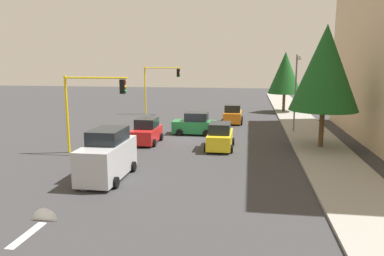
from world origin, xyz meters
The scene contains 14 objects.
ground_plane centered at (0.00, 0.00, 0.00)m, with size 120.00×120.00×0.00m, color #353538.
sidewalk_kerb centered at (-5.00, 10.50, 0.07)m, with size 80.00×4.00×0.15m, color gray.
lane_arrow_near centered at (11.51, -3.00, 0.01)m, with size 2.40×1.10×1.10m.
lane_arrow_mid centered at (17.51, -3.00, 0.01)m, with size 2.40×1.10×1.10m.
traffic_signal_near_right centered at (6.00, -5.67, 3.88)m, with size 0.36×4.59×5.47m.
traffic_signal_far_right centered at (-14.00, -5.71, 4.08)m, with size 0.36×4.59×5.77m.
street_lamp_curbside centered at (-3.61, 9.20, 4.35)m, with size 2.15×0.28×7.00m.
tree_roadside_far centered at (-18.00, 9.50, 4.99)m, with size 4.16×4.16×7.60m.
tree_roadside_near centered at (2.00, 10.50, 5.96)m, with size 4.93×4.93×9.05m.
delivery_van_silver centered at (11.23, -2.53, 1.28)m, with size 4.80×2.22×2.77m.
car_green centered at (-2.00, 0.43, 0.90)m, with size 2.10×3.81×1.98m.
car_yellow centered at (3.19, 3.08, 0.90)m, with size 3.96×2.04×1.98m.
car_orange centered at (-8.54, 3.47, 0.90)m, with size 3.60×2.11×1.98m.
car_red centered at (2.11, -2.86, 0.90)m, with size 3.74×2.08×1.98m.
Camera 1 is at (30.27, 5.14, 6.47)m, focal length 34.83 mm.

